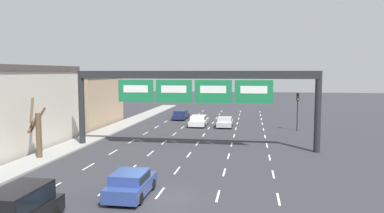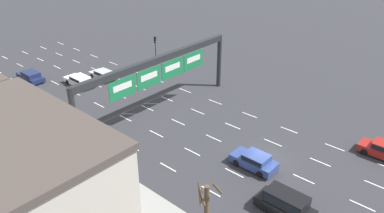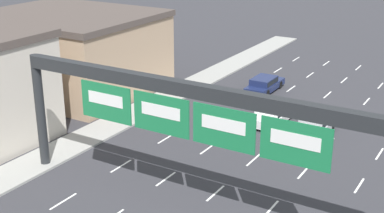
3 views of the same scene
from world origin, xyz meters
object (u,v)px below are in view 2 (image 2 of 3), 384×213
object	(u,v)px
car_white	(80,80)
car_silver	(103,74)
car_red	(382,149)
car_blue	(255,160)
suv_black	(286,203)
car_navy	(31,76)
tree_bare_closest	(110,164)
sign_gantry	(159,69)
traffic_light_near_gantry	(155,45)

from	to	relation	value
car_white	car_silver	bearing A→B (deg)	-8.19
car_white	car_red	bearing A→B (deg)	-74.99
car_blue	suv_black	xyz separation A→B (m)	(-3.39, -4.97, 0.27)
car_blue	car_red	size ratio (longest dim) A/B	1.07
suv_black	car_red	xyz separation A→B (m)	(12.85, -3.02, -0.25)
car_navy	car_silver	xyz separation A→B (m)	(6.91, -6.91, -0.02)
car_navy	tree_bare_closest	bearing A→B (deg)	-103.85
car_white	sign_gantry	bearing A→B (deg)	-83.89
car_navy	traffic_light_near_gantry	distance (m)	17.86
car_blue	car_white	size ratio (longest dim) A/B	0.87
car_blue	tree_bare_closest	xyz separation A→B (m)	(-10.09, 7.52, 1.48)
suv_black	traffic_light_near_gantry	xyz separation A→B (m)	(15.26, 30.27, 2.15)
car_blue	car_silver	world-z (taller)	car_blue
car_white	tree_bare_closest	size ratio (longest dim) A/B	1.02
car_navy	car_silver	size ratio (longest dim) A/B	1.17
car_blue	car_navy	distance (m)	34.08
sign_gantry	car_red	bearing A→B (deg)	-69.59
suv_black	tree_bare_closest	bearing A→B (deg)	118.23
sign_gantry	car_white	size ratio (longest dim) A/B	4.55
car_blue	tree_bare_closest	world-z (taller)	tree_bare_closest
car_blue	suv_black	distance (m)	6.02
car_blue	car_silver	bearing A→B (deg)	82.97
car_navy	tree_bare_closest	distance (m)	27.21
suv_black	tree_bare_closest	xyz separation A→B (m)	(-6.70, 12.49, 1.20)
tree_bare_closest	car_blue	bearing A→B (deg)	-36.68
suv_black	car_silver	size ratio (longest dim) A/B	1.11
car_blue	car_white	distance (m)	27.47
sign_gantry	tree_bare_closest	xyz separation A→B (m)	(-11.54, -6.03, -3.30)
sign_gantry	car_navy	distance (m)	21.51
suv_black	traffic_light_near_gantry	distance (m)	33.96
sign_gantry	car_navy	size ratio (longest dim) A/B	4.62
car_silver	car_navy	bearing A→B (deg)	135.02
car_white	car_silver	world-z (taller)	car_white
sign_gantry	traffic_light_near_gantry	distance (m)	15.88
car_silver	traffic_light_near_gantry	bearing A→B (deg)	-11.21
car_blue	car_white	world-z (taller)	car_blue
car_white	car_silver	distance (m)	3.41
traffic_light_near_gantry	car_silver	bearing A→B (deg)	168.79
car_navy	tree_bare_closest	size ratio (longest dim) A/B	1.00
car_silver	tree_bare_closest	world-z (taller)	tree_bare_closest
traffic_light_near_gantry	suv_black	bearing A→B (deg)	-116.76
car_navy	car_white	world-z (taller)	car_white
car_white	tree_bare_closest	world-z (taller)	tree_bare_closest
car_navy	traffic_light_near_gantry	bearing A→B (deg)	-29.09
sign_gantry	traffic_light_near_gantry	xyz separation A→B (m)	(10.43, 11.74, -2.35)
car_red	tree_bare_closest	size ratio (longest dim) A/B	0.83
car_white	tree_bare_closest	distance (m)	22.39
car_white	tree_bare_closest	bearing A→B (deg)	-116.72
sign_gantry	car_white	bearing A→B (deg)	96.11
car_silver	traffic_light_near_gantry	world-z (taller)	traffic_light_near_gantry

